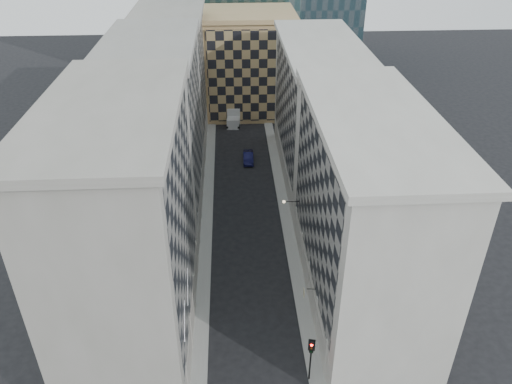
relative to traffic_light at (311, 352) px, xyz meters
name	(u,v)px	position (x,y,z in m)	size (l,w,h in m)	color
sidewalk_west	(207,219)	(-9.80, 25.89, -3.47)	(1.50, 100.00, 0.15)	gray
sidewalk_east	(286,216)	(0.70, 25.89, -3.47)	(1.50, 100.00, 0.15)	gray
bldg_left_a	(129,232)	(-15.43, 6.89, 8.28)	(10.80, 22.80, 23.70)	gray
bldg_left_b	(158,132)	(-15.43, 28.89, 7.78)	(10.80, 22.80, 22.70)	gray
bldg_left_c	(173,79)	(-15.43, 50.89, 7.28)	(10.80, 22.80, 21.70)	gray
bldg_right_a	(363,213)	(6.33, 10.89, 6.77)	(10.80, 26.80, 20.70)	#B1ACA2
bldg_right_b	(318,112)	(6.34, 37.89, 6.30)	(10.80, 28.80, 19.70)	#B1ACA2
tan_block	(249,63)	(-2.55, 63.78, 5.89)	(16.80, 14.80, 18.80)	tan
flagpoles_left	(186,303)	(-10.45, 1.89, 4.45)	(0.10, 6.33, 2.33)	gray
bracket_lamp	(285,202)	(-0.17, 19.89, 2.65)	(1.98, 0.36, 0.36)	black
traffic_light	(311,352)	(0.00, 0.00, 0.00)	(0.59, 0.56, 4.74)	black
box_truck	(234,116)	(-5.64, 57.47, -2.17)	(2.83, 5.96, 3.17)	silver
dark_car	(248,157)	(-3.64, 41.92, -2.80)	(1.59, 4.55, 1.50)	#0F1039
shop_sign	(304,292)	(0.40, 7.09, 0.29)	(1.18, 0.74, 0.82)	black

